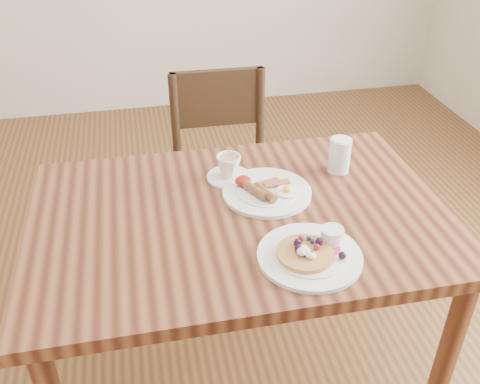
{
  "coord_description": "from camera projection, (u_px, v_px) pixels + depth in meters",
  "views": [
    {
      "loc": [
        -0.26,
        -1.23,
        1.64
      ],
      "look_at": [
        0.0,
        0.0,
        0.82
      ],
      "focal_mm": 40.0,
      "sensor_mm": 36.0,
      "label": 1
    }
  ],
  "objects": [
    {
      "name": "ground",
      "position": [
        240.0,
        380.0,
        1.95
      ],
      "size": [
        5.0,
        5.0,
        0.0
      ],
      "primitive_type": "plane",
      "color": "#563118",
      "rests_on": "ground"
    },
    {
      "name": "dining_table",
      "position": [
        240.0,
        239.0,
        1.59
      ],
      "size": [
        1.2,
        0.8,
        0.75
      ],
      "color": "brown",
      "rests_on": "ground"
    },
    {
      "name": "chair_far",
      "position": [
        224.0,
        170.0,
        2.24
      ],
      "size": [
        0.43,
        0.43,
        0.88
      ],
      "rotation": [
        0.0,
        0.0,
        3.12
      ],
      "color": "#342113",
      "rests_on": "ground"
    },
    {
      "name": "pancake_plate",
      "position": [
        311.0,
        253.0,
        1.36
      ],
      "size": [
        0.27,
        0.27,
        0.06
      ],
      "color": "white",
      "rests_on": "dining_table"
    },
    {
      "name": "breakfast_plate",
      "position": [
        266.0,
        191.0,
        1.61
      ],
      "size": [
        0.27,
        0.27,
        0.04
      ],
      "color": "white",
      "rests_on": "dining_table"
    },
    {
      "name": "teacup_saucer",
      "position": [
        229.0,
        169.0,
        1.67
      ],
      "size": [
        0.14,
        0.14,
        0.08
      ],
      "color": "white",
      "rests_on": "dining_table"
    },
    {
      "name": "water_glass",
      "position": [
        339.0,
        155.0,
        1.7
      ],
      "size": [
        0.07,
        0.07,
        0.11
      ],
      "primitive_type": "cylinder",
      "color": "silver",
      "rests_on": "dining_table"
    }
  ]
}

